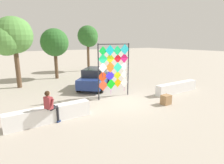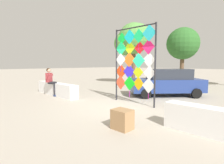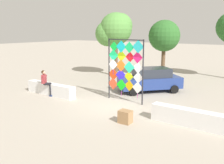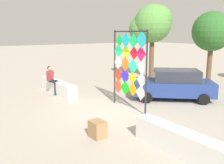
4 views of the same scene
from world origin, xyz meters
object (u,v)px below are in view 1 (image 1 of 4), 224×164
object	(u,v)px
tree_broadleaf	(55,42)
seated_vendor	(51,104)
parked_car	(95,78)
tree_far_right	(88,36)
tree_palm_like	(13,36)
kite_display_rack	(114,67)
cardboard_box_large	(166,100)

from	to	relation	value
tree_broadleaf	seated_vendor	bearing A→B (deg)	-107.47
parked_car	tree_far_right	distance (m)	8.82
parked_car	tree_palm_like	bearing A→B (deg)	147.40
tree_palm_like	tree_broadleaf	bearing A→B (deg)	29.21
seated_vendor	tree_far_right	world-z (taller)	tree_far_right
kite_display_rack	cardboard_box_large	distance (m)	3.69
seated_vendor	parked_car	xyz separation A→B (m)	(4.53, 4.66, -0.15)
seated_vendor	tree_far_right	xyz separation A→B (m)	(7.70, 12.21, 3.14)
parked_car	tree_far_right	xyz separation A→B (m)	(3.17, 7.55, 3.29)
parked_car	tree_palm_like	world-z (taller)	tree_palm_like
parked_car	tree_far_right	size ratio (longest dim) A/B	0.76
kite_display_rack	seated_vendor	size ratio (longest dim) A/B	2.20
tree_far_right	cardboard_box_large	bearing A→B (deg)	-96.37
kite_display_rack	tree_broadleaf	bearing A→B (deg)	99.55
parked_car	kite_display_rack	bearing A→B (deg)	-91.84
kite_display_rack	tree_broadleaf	size ratio (longest dim) A/B	0.73
seated_vendor	tree_palm_like	world-z (taller)	tree_palm_like
kite_display_rack	parked_car	xyz separation A→B (m)	(0.09, 2.87, -1.20)
seated_vendor	tree_broadleaf	bearing A→B (deg)	72.53
parked_car	tree_far_right	world-z (taller)	tree_far_right
seated_vendor	parked_car	bearing A→B (deg)	45.81
tree_far_right	kite_display_rack	bearing A→B (deg)	-107.39
cardboard_box_large	tree_far_right	bearing A→B (deg)	83.63
kite_display_rack	tree_far_right	world-z (taller)	tree_far_right
parked_car	cardboard_box_large	distance (m)	5.89
tree_broadleaf	tree_far_right	bearing A→B (deg)	27.39
kite_display_rack	tree_far_right	distance (m)	11.11
cardboard_box_large	tree_palm_like	distance (m)	11.64
tree_palm_like	cardboard_box_large	bearing A→B (deg)	-52.80
kite_display_rack	tree_palm_like	world-z (taller)	tree_palm_like
cardboard_box_large	seated_vendor	bearing A→B (deg)	171.31
tree_broadleaf	tree_far_right	xyz separation A→B (m)	(4.61, 2.39, 0.62)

